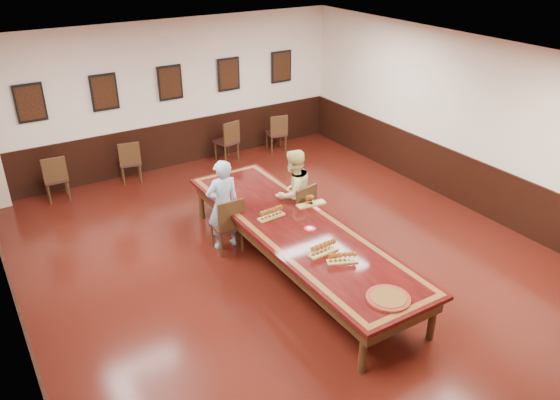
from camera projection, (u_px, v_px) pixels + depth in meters
floor at (296, 268)px, 8.72m from camera, size 8.00×10.00×0.02m
ceiling at (300, 67)px, 7.27m from camera, size 8.00×10.00×0.02m
wall_back at (170, 96)px, 11.80m from camera, size 8.00×0.02×3.20m
wall_left at (0, 254)px, 6.11m from camera, size 0.02×10.00×3.20m
wall_right at (482, 129)px, 9.89m from camera, size 0.02×10.00×3.20m
chair_man at (226, 223)px, 9.01m from camera, size 0.48×0.52×0.99m
chair_woman at (297, 209)px, 9.44m from camera, size 0.56×0.59×1.00m
spare_chair_a at (55, 177)px, 10.72m from camera, size 0.47×0.51×0.95m
spare_chair_b at (130, 161)px, 11.49m from camera, size 0.51×0.54×0.92m
spare_chair_c at (226, 140)px, 12.54m from camera, size 0.54×0.57×0.96m
spare_chair_d at (276, 132)px, 13.09m from camera, size 0.52×0.55×0.92m
person_man at (223, 205)px, 8.96m from camera, size 0.59×0.40×1.58m
person_woman at (293, 193)px, 9.38m from camera, size 0.88×0.74×1.56m
pink_phone at (317, 209)px, 8.91m from camera, size 0.07×0.14×0.01m
wainscoting at (297, 241)px, 8.49m from camera, size 8.00×10.00×1.00m
conference_table at (297, 235)px, 8.44m from camera, size 1.40×5.00×0.76m
posters at (170, 83)px, 11.61m from camera, size 6.14×0.04×0.74m
flight_a at (271, 213)px, 8.61m from camera, size 0.47×0.18×0.17m
flight_b at (311, 200)px, 9.00m from camera, size 0.51×0.20×0.19m
flight_c at (323, 248)px, 7.68m from camera, size 0.48×0.17×0.17m
flight_d at (343, 258)px, 7.47m from camera, size 0.44×0.29×0.16m
red_plate_grp at (310, 229)px, 8.31m from camera, size 0.18×0.18×0.02m
carved_platter at (388, 298)px, 6.74m from camera, size 0.70×0.70×0.04m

